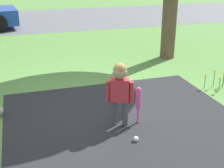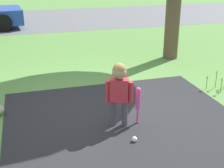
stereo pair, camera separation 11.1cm
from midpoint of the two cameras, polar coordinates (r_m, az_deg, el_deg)
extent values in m
plane|color=#5B8C42|center=(5.69, -3.20, -4.06)|extent=(60.00, 60.00, 0.00)
cube|color=slate|center=(14.75, -11.73, 11.54)|extent=(40.00, 6.00, 0.01)
cylinder|color=#4C4751|center=(4.97, 0.87, -5.30)|extent=(0.09, 0.09, 0.43)
cylinder|color=#4C4751|center=(4.96, 2.98, -5.38)|extent=(0.09, 0.09, 0.43)
cube|color=#BF2D38|center=(4.80, 1.98, -1.13)|extent=(0.32, 0.25, 0.36)
cylinder|color=#BF2D38|center=(4.82, -0.13, -1.42)|extent=(0.07, 0.07, 0.34)
cylinder|color=#BF2D38|center=(4.81, 4.09, -1.57)|extent=(0.07, 0.07, 0.34)
sphere|color=tan|center=(4.69, 2.03, 2.19)|extent=(0.22, 0.22, 0.22)
sphere|color=#997A47|center=(4.68, 2.03, 2.64)|extent=(0.21, 0.21, 0.21)
sphere|color=#E54CA5|center=(5.13, 5.27, -6.89)|extent=(0.04, 0.04, 0.04)
cylinder|color=#E54CA5|center=(5.08, 5.31, -5.80)|extent=(0.04, 0.04, 0.26)
cylinder|color=#E54CA5|center=(4.95, 5.43, -2.77)|extent=(0.08, 0.08, 0.32)
sphere|color=#E54CA5|center=(4.89, 5.49, -1.05)|extent=(0.08, 0.08, 0.08)
sphere|color=white|center=(4.63, 4.83, -10.02)|extent=(0.08, 0.08, 0.08)
cylinder|color=black|center=(14.14, -19.52, 11.68)|extent=(0.66, 0.24, 0.65)
cylinder|color=black|center=(12.35, -19.03, 10.46)|extent=(0.66, 0.24, 0.65)
cylinder|color=#38702D|center=(6.60, 19.78, -0.44)|extent=(0.01, 0.01, 0.26)
cone|color=yellow|center=(6.54, 19.96, 0.86)|extent=(0.06, 0.06, 0.06)
cylinder|color=#38702D|center=(6.81, 18.93, 0.65)|extent=(0.01, 0.01, 0.32)
cone|color=yellow|center=(6.75, 19.12, 2.17)|extent=(0.06, 0.06, 0.06)
cylinder|color=#38702D|center=(6.69, 17.38, 0.09)|extent=(0.01, 0.01, 0.24)
cone|color=yellow|center=(6.64, 17.52, 1.31)|extent=(0.06, 0.06, 0.06)
camera|label=1|loc=(0.06, -89.39, 0.24)|focal=50.00mm
camera|label=2|loc=(0.06, 90.61, -0.24)|focal=50.00mm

